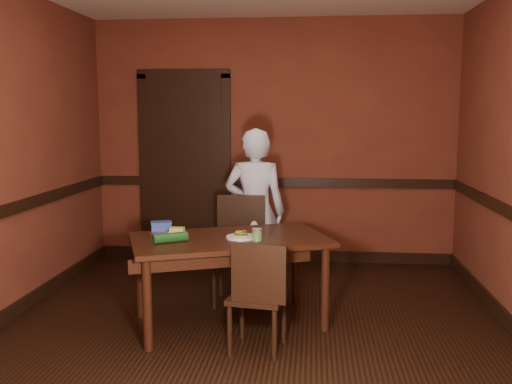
% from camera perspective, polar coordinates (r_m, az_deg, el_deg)
% --- Properties ---
extents(floor, '(4.00, 4.50, 0.01)m').
position_cam_1_polar(floor, '(4.45, -0.47, -14.14)').
color(floor, black).
rests_on(floor, ground).
extents(wall_back, '(4.00, 0.02, 2.70)m').
position_cam_1_polar(wall_back, '(6.38, 1.73, 5.03)').
color(wall_back, brown).
rests_on(wall_back, ground).
extents(wall_front, '(4.00, 0.02, 2.70)m').
position_cam_1_polar(wall_front, '(1.93, -7.79, -1.82)').
color(wall_front, brown).
rests_on(wall_front, ground).
extents(dado_back, '(4.00, 0.03, 0.10)m').
position_cam_1_polar(dado_back, '(6.40, 1.70, 1.00)').
color(dado_back, black).
rests_on(dado_back, ground).
extents(baseboard_back, '(4.00, 0.03, 0.12)m').
position_cam_1_polar(baseboard_back, '(6.56, 1.67, -6.31)').
color(baseboard_back, black).
rests_on(baseboard_back, ground).
extents(baseboard_left, '(0.03, 4.50, 0.12)m').
position_cam_1_polar(baseboard_left, '(5.04, -24.03, -11.46)').
color(baseboard_left, black).
rests_on(baseboard_left, ground).
extents(door, '(1.05, 0.07, 2.20)m').
position_cam_1_polar(door, '(6.51, -7.13, 2.75)').
color(door, black).
rests_on(door, ground).
extents(dining_table, '(1.71, 1.34, 0.71)m').
position_cam_1_polar(dining_table, '(4.57, -2.65, -8.88)').
color(dining_table, black).
rests_on(dining_table, floor).
extents(chair_far, '(0.44, 0.44, 0.94)m').
position_cam_1_polar(chair_far, '(5.04, -1.77, -5.91)').
color(chair_far, black).
rests_on(chair_far, floor).
extents(chair_near, '(0.43, 0.43, 0.81)m').
position_cam_1_polar(chair_near, '(4.07, 0.14, -10.24)').
color(chair_near, black).
rests_on(chair_near, floor).
extents(person, '(0.57, 0.38, 1.54)m').
position_cam_1_polar(person, '(5.28, -0.10, -1.94)').
color(person, silver).
rests_on(person, floor).
extents(sandwich_plate, '(0.23, 0.23, 0.06)m').
position_cam_1_polar(sandwich_plate, '(4.45, -1.52, -4.42)').
color(sandwich_plate, white).
rests_on(sandwich_plate, dining_table).
extents(sauce_jar, '(0.08, 0.08, 0.09)m').
position_cam_1_polar(sauce_jar, '(4.35, 0.10, -4.27)').
color(sauce_jar, '#539044').
rests_on(sauce_jar, dining_table).
extents(cheese_saucer, '(0.15, 0.15, 0.05)m').
position_cam_1_polar(cheese_saucer, '(4.66, -7.90, -3.88)').
color(cheese_saucer, white).
rests_on(cheese_saucer, dining_table).
extents(food_tub, '(0.20, 0.16, 0.07)m').
position_cam_1_polar(food_tub, '(4.80, -9.45, -3.36)').
color(food_tub, blue).
rests_on(food_tub, dining_table).
extents(wrapped_veg, '(0.26, 0.20, 0.07)m').
position_cam_1_polar(wrapped_veg, '(4.34, -8.56, -4.54)').
color(wrapped_veg, '#154118').
rests_on(wrapped_veg, dining_table).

